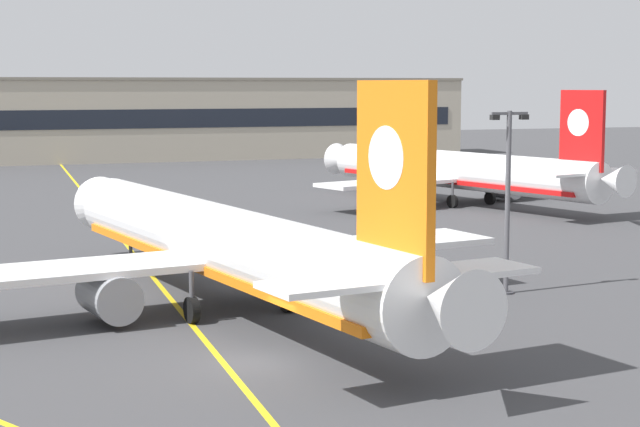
{
  "coord_description": "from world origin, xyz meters",
  "views": [
    {
      "loc": [
        -12.02,
        -41.22,
        11.49
      ],
      "look_at": [
        5.31,
        7.08,
        5.2
      ],
      "focal_mm": 59.18,
      "sensor_mm": 36.0,
      "label": 1
    }
  ],
  "objects": [
    {
      "name": "ground_plane",
      "position": [
        0.0,
        0.0,
        0.0
      ],
      "size": [
        400.0,
        400.0,
        0.0
      ],
      "primitive_type": "plane",
      "color": "#3D3D3F"
    },
    {
      "name": "taxiway_centreline",
      "position": [
        0.0,
        30.0,
        0.0
      ],
      "size": [
        8.76,
        179.81,
        0.01
      ],
      "primitive_type": "cube",
      "rotation": [
        0.0,
        0.0,
        -0.05
      ],
      "color": "yellow",
      "rests_on": "ground"
    },
    {
      "name": "airliner_foreground",
      "position": [
        1.29,
        10.18,
        3.37
      ],
      "size": [
        32.35,
        41.37,
        11.65
      ],
      "color": "white",
      "rests_on": "ground"
    },
    {
      "name": "airliner_background",
      "position": [
        34.63,
        49.2,
        3.19
      ],
      "size": [
        30.38,
        38.51,
        11.04
      ],
      "color": "white",
      "rests_on": "ground"
    },
    {
      "name": "apron_lamp_post",
      "position": [
        17.03,
        9.29,
        5.32
      ],
      "size": [
        2.24,
        0.9,
        10.08
      ],
      "color": "#515156",
      "rests_on": "ground"
    },
    {
      "name": "safety_cone_by_nose_gear",
      "position": [
        1.18,
        27.09,
        0.26
      ],
      "size": [
        0.44,
        0.44,
        0.55
      ],
      "color": "orange",
      "rests_on": "ground"
    },
    {
      "name": "terminal_building",
      "position": [
        8.27,
        119.98,
        6.27
      ],
      "size": [
        120.31,
        12.4,
        12.53
      ],
      "color": "#B2A893",
      "rests_on": "ground"
    }
  ]
}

